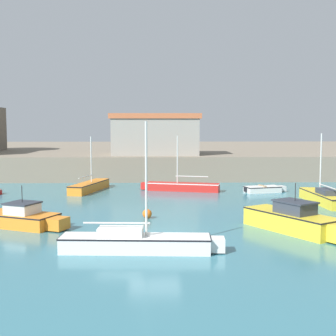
% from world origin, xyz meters
% --- Properties ---
extents(ground_plane, '(200.00, 200.00, 0.00)m').
position_xyz_m(ground_plane, '(0.00, 0.00, 0.00)').
color(ground_plane, teal).
extents(quay_seawall, '(120.00, 40.00, 2.39)m').
position_xyz_m(quay_seawall, '(0.00, 41.13, 1.19)').
color(quay_seawall, gray).
rests_on(quay_seawall, ground).
extents(motorboat_yellow_0, '(4.25, 5.83, 2.50)m').
position_xyz_m(motorboat_yellow_0, '(7.04, 0.92, 0.61)').
color(motorboat_yellow_0, yellow).
rests_on(motorboat_yellow_0, ground).
extents(sailboat_white_2, '(7.07, 1.77, 5.56)m').
position_xyz_m(sailboat_white_2, '(-0.75, -2.60, 0.43)').
color(sailboat_white_2, white).
rests_on(sailboat_white_2, ground).
extents(motorboat_orange_3, '(5.07, 3.37, 2.22)m').
position_xyz_m(motorboat_orange_3, '(-7.03, 2.45, 0.48)').
color(motorboat_orange_3, orange).
rests_on(motorboat_orange_3, ground).
extents(sailboat_orange_4, '(2.73, 6.38, 4.44)m').
position_xyz_m(sailboat_orange_4, '(-5.34, 15.90, 0.41)').
color(sailboat_orange_4, orange).
rests_on(sailboat_orange_4, ground).
extents(sailboat_yellow_5, '(1.43, 6.44, 4.81)m').
position_xyz_m(sailboat_yellow_5, '(11.52, 9.39, 0.45)').
color(sailboat_yellow_5, yellow).
rests_on(sailboat_yellow_5, ground).
extents(dinghy_white_6, '(3.57, 1.96, 0.57)m').
position_xyz_m(dinghy_white_6, '(8.71, 14.72, 0.27)').
color(dinghy_white_6, white).
rests_on(dinghy_white_6, ground).
extents(sailboat_red_8, '(6.52, 2.62, 4.52)m').
position_xyz_m(sailboat_red_8, '(2.15, 15.72, 0.38)').
color(sailboat_red_8, red).
rests_on(sailboat_red_8, ground).
extents(mooring_buoy, '(0.54, 0.54, 0.54)m').
position_xyz_m(mooring_buoy, '(-0.45, 4.49, 0.27)').
color(mooring_buoy, orange).
rests_on(mooring_buoy, ground).
extents(harbor_shed_near_wharf, '(8.97, 5.27, 4.12)m').
position_xyz_m(harbor_shed_near_wharf, '(0.00, 25.21, 4.47)').
color(harbor_shed_near_wharf, gray).
rests_on(harbor_shed_near_wharf, quay_seawall).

